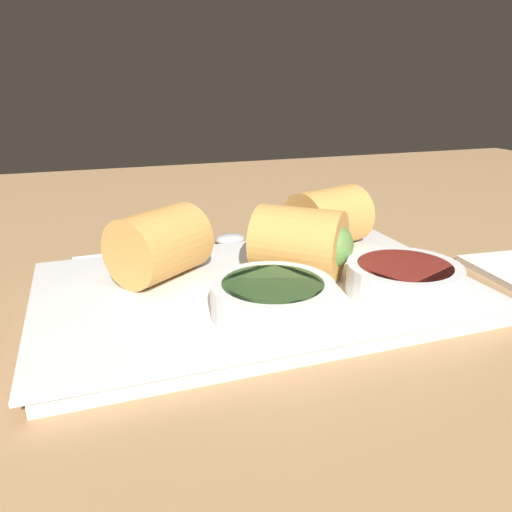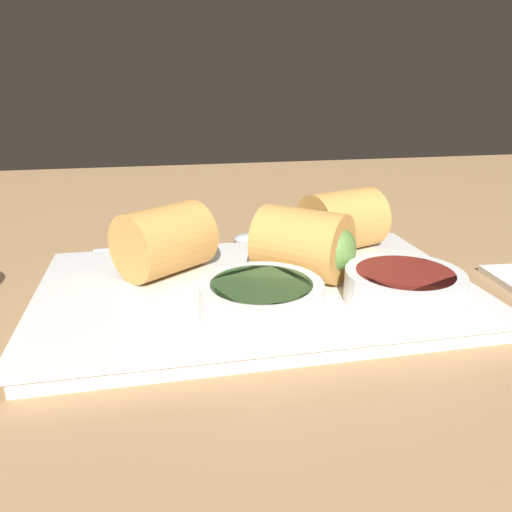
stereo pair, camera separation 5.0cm
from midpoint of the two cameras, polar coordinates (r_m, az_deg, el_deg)
name	(u,v)px [view 2 (the right image)]	position (r cm, az deg, el deg)	size (l,w,h in cm)	color
table_surface	(273,310)	(41.60, 5.46, -6.22)	(180.00, 140.00, 2.00)	#A87F54
serving_plate	(256,291)	(40.59, 3.54, -4.10)	(34.26, 21.70, 1.50)	white
roll_front_left	(169,239)	(41.97, -6.61, 1.85)	(9.08, 8.79, 5.70)	#D19347
roll_front_right	(308,244)	(40.97, 9.44, 1.26)	(9.07, 8.96, 5.70)	#D19347
roll_back_left	(346,220)	(48.83, 13.22, 3.98)	(8.66, 7.70, 5.70)	#D19347
dipping_bowl_near	(261,298)	(34.48, 4.79, -4.88)	(8.63, 8.63, 2.38)	white
dipping_bowl_far	(404,285)	(38.69, 20.16, -3.28)	(8.63, 8.63, 2.38)	white
spoon	(226,241)	(54.00, -0.77, 1.72)	(17.99, 2.57, 1.14)	#B2B2B7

